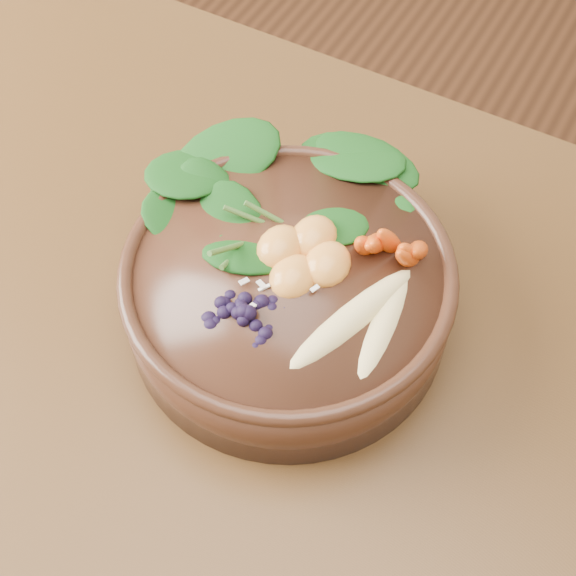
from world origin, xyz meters
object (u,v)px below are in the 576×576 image
(dining_table, at_px, (266,481))
(stoneware_bowl, at_px, (288,295))
(banana_halves, at_px, (369,311))
(carrot_cluster, at_px, (397,217))
(kale_heap, at_px, (295,186))
(mandarin_cluster, at_px, (304,246))
(blueberry_pile, at_px, (241,302))

(dining_table, distance_m, stoneware_bowl, 0.18)
(banana_halves, bearing_deg, stoneware_bowl, -177.26)
(dining_table, distance_m, banana_halves, 0.21)
(stoneware_bowl, distance_m, carrot_cluster, 0.12)
(stoneware_bowl, height_order, kale_heap, kale_heap)
(mandarin_cluster, relative_size, blueberry_pile, 0.69)
(dining_table, height_order, kale_heap, kale_heap)
(mandarin_cluster, height_order, blueberry_pile, blueberry_pile)
(kale_heap, height_order, mandarin_cluster, kale_heap)
(banana_halves, bearing_deg, blueberry_pile, -141.51)
(carrot_cluster, distance_m, mandarin_cluster, 0.08)
(banana_halves, xyz_separation_m, mandarin_cluster, (-0.07, 0.03, 0.00))
(dining_table, xyz_separation_m, banana_halves, (0.04, 0.10, 0.18))
(stoneware_bowl, bearing_deg, dining_table, -70.52)
(carrot_cluster, bearing_deg, kale_heap, -169.49)
(kale_heap, bearing_deg, carrot_cluster, -1.79)
(carrot_cluster, xyz_separation_m, mandarin_cluster, (-0.06, -0.05, -0.02))
(dining_table, bearing_deg, mandarin_cluster, 104.82)
(dining_table, relative_size, stoneware_bowl, 5.70)
(kale_heap, bearing_deg, mandarin_cluster, -54.09)
(carrot_cluster, height_order, banana_halves, carrot_cluster)
(mandarin_cluster, xyz_separation_m, blueberry_pile, (-0.02, -0.07, 0.00))
(mandarin_cluster, bearing_deg, kale_heap, 125.91)
(stoneware_bowl, bearing_deg, blueberry_pile, -99.44)
(stoneware_bowl, bearing_deg, kale_heap, 114.57)
(carrot_cluster, bearing_deg, mandarin_cluster, -129.81)
(kale_heap, distance_m, carrot_cluster, 0.10)
(stoneware_bowl, relative_size, kale_heap, 1.53)
(kale_heap, xyz_separation_m, mandarin_cluster, (0.04, -0.05, -0.01))
(kale_heap, bearing_deg, blueberry_pile, -80.50)
(mandarin_cluster, distance_m, blueberry_pile, 0.08)
(blueberry_pile, bearing_deg, stoneware_bowl, 80.56)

